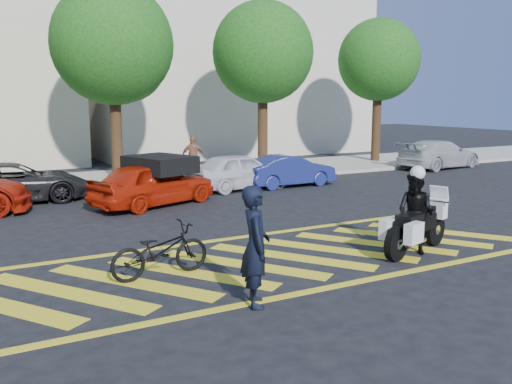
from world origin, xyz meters
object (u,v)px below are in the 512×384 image
red_convertible (153,183)px  officer_moto (416,213)px  police_motorcycle (416,227)px  parked_far_right (439,154)px  parked_mid_left (15,182)px  parked_right (289,171)px  parked_mid_right (240,171)px  bicycle (160,251)px  officer_bike (255,246)px

red_convertible → officer_moto: bearing=-177.7°
police_motorcycle → parked_far_right: (11.34, 10.05, 0.09)m
police_motorcycle → red_convertible: 8.26m
red_convertible → parked_mid_left: bearing=33.7°
parked_far_right → parked_right: bearing=90.3°
officer_moto → parked_mid_right: size_ratio=0.44×
bicycle → parked_far_right: parked_far_right is taller
officer_moto → parked_mid_left: 12.31m
officer_bike → red_convertible: size_ratio=0.48×
parked_mid_right → parked_far_right: parked_far_right is taller
officer_bike → police_motorcycle: size_ratio=0.83×
red_convertible → parked_far_right: 14.79m
officer_bike → parked_far_right: 19.17m
parked_mid_left → parked_mid_right: 7.42m
police_motorcycle → officer_moto: officer_moto is taller
officer_bike → parked_far_right: bearing=-35.0°
parked_right → officer_moto: bearing=164.0°
officer_bike → officer_moto: 4.44m
bicycle → parked_right: size_ratio=0.53×
parked_mid_left → parked_far_right: size_ratio=0.99×
officer_bike → bicycle: 2.26m
parked_mid_left → officer_moto: bearing=-143.3°
officer_moto → parked_right: (2.35, 8.80, -0.28)m
bicycle → parked_right: parked_right is taller
parked_mid_left → parked_far_right: bearing=-87.8°
officer_bike → bicycle: bearing=43.1°
bicycle → parked_mid_left: bearing=5.9°
parked_far_right → red_convertible: bearing=92.0°
bicycle → officer_moto: bearing=-106.0°
bicycle → parked_mid_left: (-1.69, 9.15, 0.13)m
red_convertible → bicycle: bearing=142.5°
officer_bike → parked_mid_left: size_ratio=0.43×
officer_bike → parked_right: (6.67, 9.79, -0.37)m
parked_mid_right → parked_far_right: (10.91, 1.01, 0.00)m
parked_mid_left → parked_right: 9.34m
parked_right → parked_far_right: bearing=-83.1°
bicycle → parked_right: bearing=-48.8°
parked_mid_left → parked_mid_right: parked_mid_right is taller
officer_bike → parked_far_right: size_ratio=0.42×
officer_bike → red_convertible: (1.09, 8.57, -0.27)m
bicycle → red_convertible: (1.97, 6.54, 0.19)m
red_convertible → parked_right: size_ratio=1.13×
bicycle → red_convertible: bearing=-21.3°
officer_moto → parked_mid_left: officer_moto is taller
officer_moto → police_motorcycle: bearing=38.5°
officer_bike → officer_moto: officer_bike is taller
parked_mid_left → parked_mid_right: size_ratio=1.16×
officer_moto → red_convertible: officer_moto is taller
bicycle → police_motorcycle: bearing=-106.0°
parked_mid_right → police_motorcycle: bearing=171.5°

